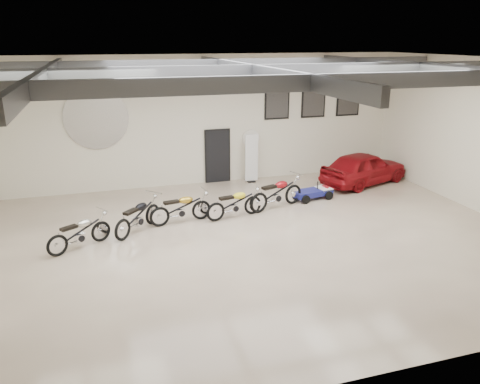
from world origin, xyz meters
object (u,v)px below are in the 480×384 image
object	(u,v)px
motorcycle_silver	(79,232)
go_kart	(316,190)
motorcycle_yellow	(235,203)
vintage_car	(364,168)
banner_stand	(251,159)
motorcycle_black	(138,216)
motorcycle_gold	(181,208)
motorcycle_red	(277,192)

from	to	relation	value
motorcycle_silver	go_kart	distance (m)	8.35
motorcycle_yellow	vintage_car	world-z (taller)	vintage_car
motorcycle_silver	motorcycle_yellow	xyz separation A→B (m)	(4.74, 1.01, 0.02)
go_kart	motorcycle_yellow	bearing A→B (deg)	-172.57
motorcycle_silver	banner_stand	bearing A→B (deg)	4.85
motorcycle_silver	motorcycle_black	xyz separation A→B (m)	(1.65, 0.72, 0.04)
motorcycle_gold	banner_stand	bearing A→B (deg)	35.96
motorcycle_yellow	go_kart	distance (m)	3.51
banner_stand	motorcycle_black	distance (m)	6.23
banner_stand	motorcycle_yellow	size ratio (longest dim) A/B	1.00
motorcycle_red	motorcycle_silver	bearing A→B (deg)	173.76
motorcycle_gold	vintage_car	distance (m)	7.98
vintage_car	go_kart	bearing A→B (deg)	94.07
motorcycle_yellow	motorcycle_red	size ratio (longest dim) A/B	0.89
go_kart	motorcycle_gold	bearing A→B (deg)	-178.65
motorcycle_gold	motorcycle_yellow	xyz separation A→B (m)	(1.74, -0.06, -0.01)
banner_stand	go_kart	size ratio (longest dim) A/B	1.10
motorcycle_silver	vintage_car	bearing A→B (deg)	-14.31
motorcycle_gold	motorcycle_yellow	bearing A→B (deg)	-11.23
motorcycle_yellow	motorcycle_black	bearing A→B (deg)	173.95
banner_stand	motorcycle_black	bearing A→B (deg)	-141.83
motorcycle_red	go_kart	world-z (taller)	motorcycle_red
motorcycle_yellow	go_kart	size ratio (longest dim) A/B	1.10
motorcycle_gold	motorcycle_red	bearing A→B (deg)	-2.94
motorcycle_gold	go_kart	bearing A→B (deg)	1.08
banner_stand	vintage_car	xyz separation A→B (m)	(4.21, -1.50, -0.31)
motorcycle_gold	go_kart	size ratio (longest dim) A/B	1.11
motorcycle_black	vintage_car	xyz separation A→B (m)	(9.06, 2.38, 0.13)
motorcycle_red	vintage_car	world-z (taller)	vintage_car
motorcycle_red	go_kart	size ratio (longest dim) A/B	1.23
motorcycle_red	go_kart	distance (m)	1.85
motorcycle_silver	motorcycle_gold	xyz separation A→B (m)	(3.00, 1.07, 0.02)
motorcycle_gold	go_kart	world-z (taller)	motorcycle_gold
motorcycle_red	go_kart	bearing A→B (deg)	-1.22
motorcycle_yellow	motorcycle_red	xyz separation A→B (m)	(1.62, 0.43, 0.06)
motorcycle_black	motorcycle_silver	bearing A→B (deg)	157.33
banner_stand	motorcycle_black	size ratio (longest dim) A/B	0.97
motorcycle_silver	motorcycle_yellow	world-z (taller)	motorcycle_yellow
motorcycle_red	vintage_car	bearing A→B (deg)	1.78
go_kart	vintage_car	size ratio (longest dim) A/B	0.46
motorcycle_gold	motorcycle_red	size ratio (longest dim) A/B	0.90
motorcycle_silver	go_kart	size ratio (longest dim) A/B	1.06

